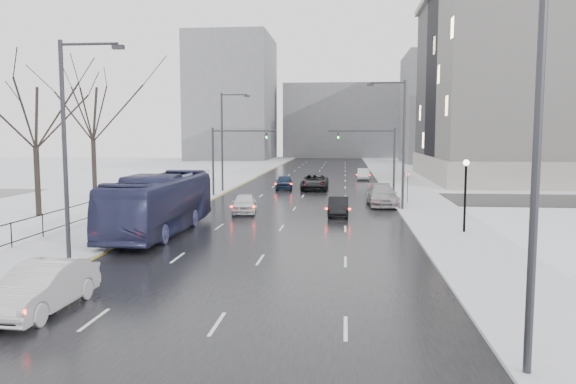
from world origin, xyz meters
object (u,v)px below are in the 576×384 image
(streetlight_r_mid, at_px, (401,138))
(sedan_right_far, at_px, (382,195))
(lamppost_r_mid, at_px, (465,185))
(sedan_right_distant, at_px, (364,174))
(streetlight_l_near, at_px, (69,141))
(mast_signal_left, at_px, (224,153))
(tree_park_d, at_px, (39,217))
(tree_park_e, at_px, (95,201))
(sedan_left_near, at_px, (42,287))
(no_uturn_sign, at_px, (408,177))
(sedan_right_cross, at_px, (315,182))
(sedan_right_near, at_px, (338,206))
(mast_signal_right, at_px, (382,154))
(sedan_center_near, at_px, (244,203))
(sedan_center_far, at_px, (284,182))
(streetlight_l_far, at_px, (224,137))
(streetlight_r_near, at_px, (527,148))
(bus, at_px, (160,204))

(streetlight_r_mid, xyz_separation_m, sedan_right_far, (-1.15, 2.78, -4.74))
(lamppost_r_mid, distance_m, sedan_right_distant, 39.34)
(streetlight_l_near, height_order, mast_signal_left, streetlight_l_near)
(tree_park_d, height_order, tree_park_e, tree_park_e)
(lamppost_r_mid, xyz_separation_m, sedan_right_distant, (-4.64, 39.01, -2.19))
(sedan_left_near, bearing_deg, no_uturn_sign, 65.31)
(sedan_right_far, xyz_separation_m, sedan_right_distant, (-0.66, 26.23, -0.12))
(tree_park_e, height_order, sedan_right_cross, tree_park_e)
(sedan_left_near, relative_size, sedan_right_near, 1.20)
(tree_park_e, relative_size, streetlight_l_near, 1.35)
(mast_signal_right, relative_size, no_uturn_sign, 2.41)
(sedan_right_far, bearing_deg, sedan_right_distant, 88.02)
(mast_signal_left, height_order, sedan_right_near, mast_signal_left)
(tree_park_e, bearing_deg, sedan_center_near, -24.47)
(streetlight_l_near, distance_m, sedan_center_far, 36.33)
(streetlight_r_mid, xyz_separation_m, sedan_right_cross, (-7.38, 15.23, -4.76))
(streetlight_l_far, relative_size, mast_signal_left, 1.54)
(sedan_center_far, xyz_separation_m, sedan_right_distant, (8.88, 13.44, -0.03))
(tree_park_d, distance_m, streetlight_l_near, 17.90)
(mast_signal_right, xyz_separation_m, sedan_center_near, (-10.83, -10.69, -3.33))
(streetlight_l_near, relative_size, sedan_center_far, 2.28)
(mast_signal_right, bearing_deg, no_uturn_sign, -64.89)
(tree_park_d, relative_size, streetlight_l_near, 1.25)
(sedan_right_near, bearing_deg, sedan_right_distant, 85.24)
(sedan_right_distant, bearing_deg, streetlight_r_near, -85.30)
(bus, xyz_separation_m, sedan_center_far, (4.48, 27.09, -1.03))
(no_uturn_sign, xyz_separation_m, sedan_center_near, (-12.70, -6.69, -1.53))
(mast_signal_left, bearing_deg, sedan_left_near, -87.93)
(streetlight_l_far, height_order, sedan_right_cross, streetlight_l_far)
(tree_park_e, xyz_separation_m, mast_signal_right, (25.53, 4.00, 4.11))
(sedan_center_far, bearing_deg, tree_park_d, -129.94)
(tree_park_d, xyz_separation_m, streetlight_r_mid, (25.97, 6.00, 5.62))
(lamppost_r_mid, bearing_deg, streetlight_r_near, -98.06)
(bus, bearing_deg, streetlight_r_near, -50.00)
(sedan_center_near, bearing_deg, streetlight_l_near, -111.70)
(streetlight_r_near, bearing_deg, streetlight_l_near, 148.52)
(lamppost_r_mid, relative_size, bus, 0.34)
(lamppost_r_mid, bearing_deg, streetlight_l_far, 131.06)
(streetlight_l_near, xyz_separation_m, sedan_center_near, (4.67, 17.31, -4.85))
(no_uturn_sign, relative_size, bus, 0.21)
(tree_park_d, height_order, sedan_right_distant, tree_park_d)
(sedan_right_distant, bearing_deg, mast_signal_right, -84.43)
(lamppost_r_mid, height_order, sedan_left_near, lamppost_r_mid)
(sedan_left_near, xyz_separation_m, sedan_right_near, (9.58, 23.00, -0.13))
(streetlight_r_near, distance_m, bus, 24.21)
(streetlight_r_near, xyz_separation_m, mast_signal_left, (-15.49, 38.00, -1.51))
(no_uturn_sign, height_order, sedan_right_near, no_uturn_sign)
(streetlight_l_near, distance_m, bus, 9.36)
(no_uturn_sign, relative_size, sedan_right_far, 0.47)
(lamppost_r_mid, xyz_separation_m, sedan_center_near, (-14.50, 7.31, -2.17))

